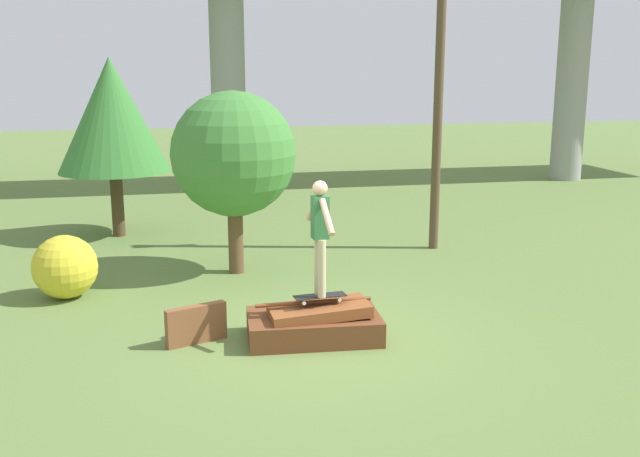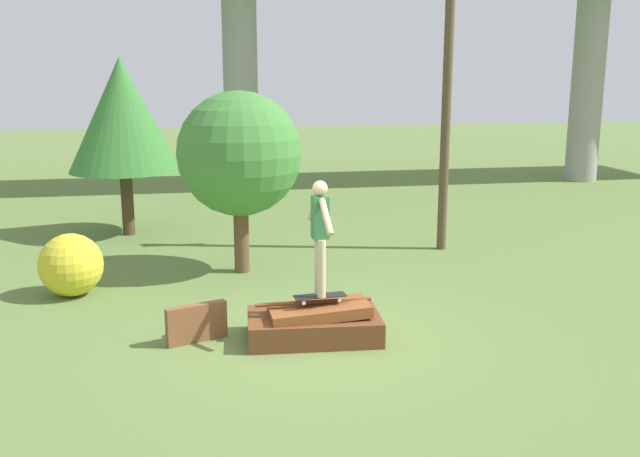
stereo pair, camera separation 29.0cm
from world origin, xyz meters
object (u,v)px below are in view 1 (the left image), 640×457
at_px(tree_behind_left, 234,155).
at_px(tree_behind_right, 112,116).
at_px(skateboard, 320,296).
at_px(utility_pole, 439,87).
at_px(skater, 320,230).
at_px(bush_yellow_flowering, 65,267).

xyz_separation_m(tree_behind_left, tree_behind_right, (-2.43, 3.75, 0.53)).
relative_size(skateboard, tree_behind_right, 0.19).
relative_size(tree_behind_left, tree_behind_right, 0.84).
bearing_deg(utility_pole, tree_behind_right, 158.61).
bearing_deg(tree_behind_left, tree_behind_right, 123.02).
xyz_separation_m(skater, tree_behind_right, (-3.28, 7.58, 1.19)).
bearing_deg(tree_behind_left, bush_yellow_flowering, -162.04).
bearing_deg(skateboard, skater, 0.00).
distance_m(utility_pole, tree_behind_right, 7.45).
height_order(skateboard, utility_pole, utility_pole).
bearing_deg(bush_yellow_flowering, tree_behind_left, 17.96).
height_order(tree_behind_left, bush_yellow_flowering, tree_behind_left).
xyz_separation_m(utility_pole, bush_yellow_flowering, (-7.51, -2.02, -2.97)).
bearing_deg(bush_yellow_flowering, tree_behind_right, 82.71).
distance_m(utility_pole, tree_behind_left, 4.75).
relative_size(tree_behind_right, bush_yellow_flowering, 3.77).
bearing_deg(tree_behind_right, skater, -66.59).
xyz_separation_m(skateboard, utility_pole, (3.62, 4.88, 2.86)).
relative_size(utility_pole, tree_behind_left, 1.94).
xyz_separation_m(skater, bush_yellow_flowering, (-3.89, 2.85, -1.10)).
bearing_deg(tree_behind_right, tree_behind_left, -56.98).
distance_m(skateboard, tree_behind_right, 8.54).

